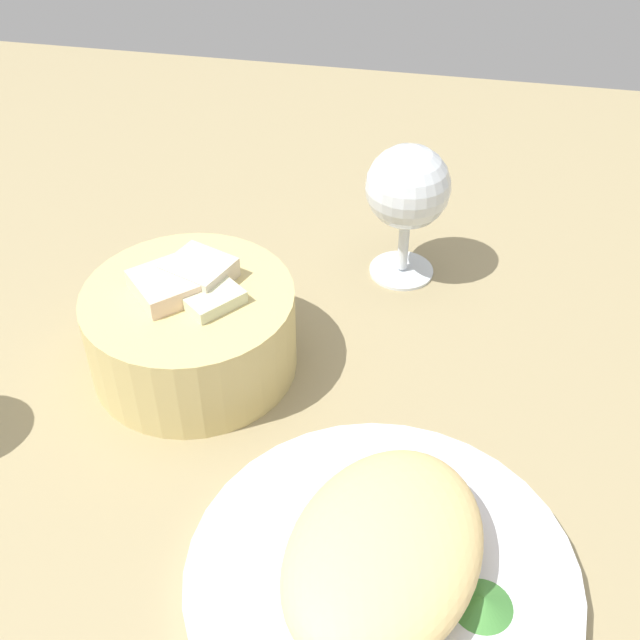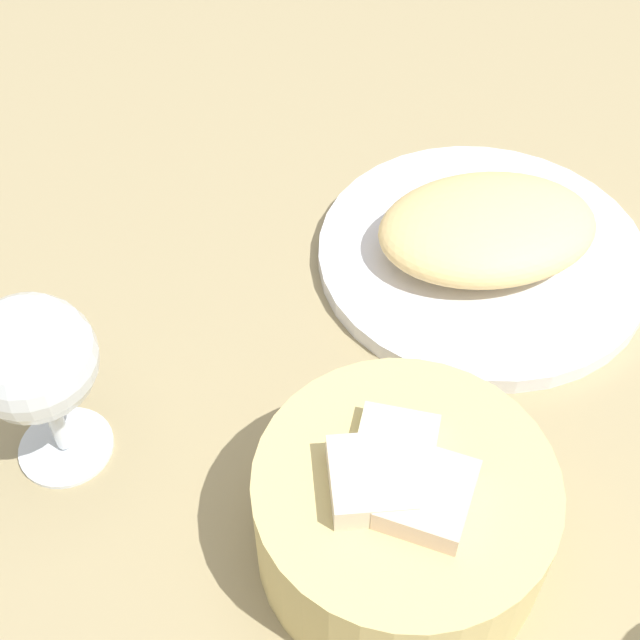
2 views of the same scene
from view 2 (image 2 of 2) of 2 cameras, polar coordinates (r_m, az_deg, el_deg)
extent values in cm
cube|color=#9C8B63|center=(60.95, 8.97, -7.23)|extent=(140.00, 140.00, 2.00)
cylinder|color=silver|center=(69.74, 10.37, 4.07)|extent=(25.33, 25.33, 1.40)
ellipsoid|color=#F0CC82|center=(67.73, 10.71, 5.83)|extent=(19.01, 15.47, 4.49)
cone|color=#44893B|center=(73.15, 8.62, 8.21)|extent=(3.84, 3.84, 1.05)
cylinder|color=#D0BB75|center=(51.89, 5.29, -12.35)|extent=(16.90, 16.90, 7.49)
cube|color=beige|center=(48.88, 3.19, -11.10)|extent=(5.76, 6.04, 4.81)
cube|color=beige|center=(48.89, 6.70, -12.08)|extent=(6.77, 6.75, 5.03)
cube|color=beige|center=(50.67, 4.84, -8.80)|extent=(5.79, 5.73, 4.31)
cylinder|color=silver|center=(60.45, -16.02, -7.77)|extent=(6.11, 6.11, 0.60)
cylinder|color=silver|center=(58.22, -16.59, -6.25)|extent=(1.00, 1.00, 4.98)
sphere|color=silver|center=(53.36, -18.06, -2.36)|extent=(7.66, 7.66, 7.66)
camera|label=1|loc=(0.73, 41.51, 38.80)|focal=45.41mm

